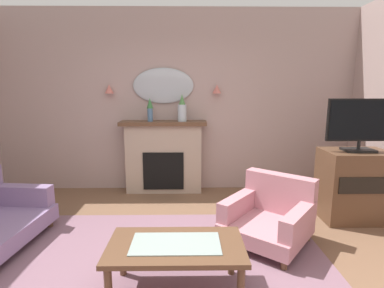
{
  "coord_description": "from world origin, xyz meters",
  "views": [
    {
      "loc": [
        0.21,
        -2.34,
        1.68
      ],
      "look_at": [
        0.26,
        1.34,
        0.98
      ],
      "focal_mm": 27.95,
      "sensor_mm": 36.0,
      "label": 1
    }
  ],
  "objects_px": {
    "wall_sconce_right": "(217,89)",
    "tv_cabinet": "(354,185)",
    "mantel_vase_right": "(150,109)",
    "wall_sconce_left": "(109,89)",
    "wall_mirror": "(163,86)",
    "coffee_table": "(176,250)",
    "armchair_beside_couch": "(270,215)",
    "fireplace": "(164,157)",
    "mantel_vase_centre": "(182,110)",
    "tv_flatscreen": "(361,124)"
  },
  "relations": [
    {
      "from": "armchair_beside_couch",
      "to": "tv_cabinet",
      "type": "height_order",
      "value": "tv_cabinet"
    },
    {
      "from": "wall_sconce_right",
      "to": "wall_sconce_left",
      "type": "bearing_deg",
      "value": 180.0
    },
    {
      "from": "fireplace",
      "to": "armchair_beside_couch",
      "type": "distance_m",
      "value": 2.1
    },
    {
      "from": "fireplace",
      "to": "wall_sconce_right",
      "type": "distance_m",
      "value": 1.38
    },
    {
      "from": "tv_cabinet",
      "to": "tv_flatscreen",
      "type": "xyz_separation_m",
      "value": [
        0.0,
        -0.02,
        0.8
      ]
    },
    {
      "from": "armchair_beside_couch",
      "to": "coffee_table",
      "type": "bearing_deg",
      "value": -139.53
    },
    {
      "from": "mantel_vase_centre",
      "to": "wall_sconce_left",
      "type": "bearing_deg",
      "value": 174.04
    },
    {
      "from": "fireplace",
      "to": "wall_mirror",
      "type": "bearing_deg",
      "value": 90.0
    },
    {
      "from": "tv_flatscreen",
      "to": "tv_cabinet",
      "type": "bearing_deg",
      "value": 90.0
    },
    {
      "from": "mantel_vase_right",
      "to": "coffee_table",
      "type": "bearing_deg",
      "value": -78.73
    },
    {
      "from": "wall_mirror",
      "to": "tv_cabinet",
      "type": "bearing_deg",
      "value": -25.81
    },
    {
      "from": "wall_sconce_right",
      "to": "tv_cabinet",
      "type": "relative_size",
      "value": 0.16
    },
    {
      "from": "wall_sconce_right",
      "to": "tv_flatscreen",
      "type": "bearing_deg",
      "value": -35.5
    },
    {
      "from": "wall_mirror",
      "to": "armchair_beside_couch",
      "type": "relative_size",
      "value": 0.84
    },
    {
      "from": "mantel_vase_centre",
      "to": "wall_sconce_left",
      "type": "xyz_separation_m",
      "value": [
        -1.15,
        0.12,
        0.32
      ]
    },
    {
      "from": "mantel_vase_right",
      "to": "wall_sconce_left",
      "type": "height_order",
      "value": "wall_sconce_left"
    },
    {
      "from": "mantel_vase_right",
      "to": "mantel_vase_centre",
      "type": "bearing_deg",
      "value": 0.0
    },
    {
      "from": "mantel_vase_right",
      "to": "tv_flatscreen",
      "type": "bearing_deg",
      "value": -21.46
    },
    {
      "from": "mantel_vase_right",
      "to": "armchair_beside_couch",
      "type": "bearing_deg",
      "value": -47.15
    },
    {
      "from": "armchair_beside_couch",
      "to": "tv_cabinet",
      "type": "bearing_deg",
      "value": 24.76
    },
    {
      "from": "mantel_vase_right",
      "to": "wall_mirror",
      "type": "relative_size",
      "value": 0.38
    },
    {
      "from": "wall_mirror",
      "to": "coffee_table",
      "type": "bearing_deg",
      "value": -83.69
    },
    {
      "from": "wall_sconce_right",
      "to": "armchair_beside_couch",
      "type": "distance_m",
      "value": 2.24
    },
    {
      "from": "fireplace",
      "to": "tv_flatscreen",
      "type": "height_order",
      "value": "tv_flatscreen"
    },
    {
      "from": "wall_sconce_right",
      "to": "tv_cabinet",
      "type": "distance_m",
      "value": 2.36
    },
    {
      "from": "mantel_vase_right",
      "to": "wall_mirror",
      "type": "height_order",
      "value": "wall_mirror"
    },
    {
      "from": "mantel_vase_right",
      "to": "wall_sconce_right",
      "type": "bearing_deg",
      "value": 6.52
    },
    {
      "from": "mantel_vase_right",
      "to": "tv_flatscreen",
      "type": "distance_m",
      "value": 2.92
    },
    {
      "from": "wall_mirror",
      "to": "tv_cabinet",
      "type": "xyz_separation_m",
      "value": [
        2.51,
        -1.22,
        -1.26
      ]
    },
    {
      "from": "mantel_vase_right",
      "to": "wall_mirror",
      "type": "xyz_separation_m",
      "value": [
        0.2,
        0.17,
        0.35
      ]
    },
    {
      "from": "fireplace",
      "to": "tv_flatscreen",
      "type": "xyz_separation_m",
      "value": [
        2.51,
        -1.09,
        0.68
      ]
    },
    {
      "from": "tv_cabinet",
      "to": "coffee_table",
      "type": "bearing_deg",
      "value": -147.47
    },
    {
      "from": "mantel_vase_right",
      "to": "tv_cabinet",
      "type": "distance_m",
      "value": 3.05
    },
    {
      "from": "mantel_vase_centre",
      "to": "tv_flatscreen",
      "type": "bearing_deg",
      "value": -25.73
    },
    {
      "from": "mantel_vase_centre",
      "to": "armchair_beside_couch",
      "type": "bearing_deg",
      "value": -58.33
    },
    {
      "from": "wall_mirror",
      "to": "coffee_table",
      "type": "xyz_separation_m",
      "value": [
        0.29,
        -2.63,
        -1.33
      ]
    },
    {
      "from": "mantel_vase_centre",
      "to": "tv_cabinet",
      "type": "relative_size",
      "value": 0.47
    },
    {
      "from": "mantel_vase_right",
      "to": "wall_sconce_left",
      "type": "xyz_separation_m",
      "value": [
        -0.65,
        0.12,
        0.3
      ]
    },
    {
      "from": "tv_flatscreen",
      "to": "mantel_vase_centre",
      "type": "bearing_deg",
      "value": 154.27
    },
    {
      "from": "fireplace",
      "to": "tv_cabinet",
      "type": "bearing_deg",
      "value": -23.14
    },
    {
      "from": "mantel_vase_right",
      "to": "wall_mirror",
      "type": "bearing_deg",
      "value": 40.36
    },
    {
      "from": "wall_mirror",
      "to": "wall_sconce_left",
      "type": "relative_size",
      "value": 6.86
    },
    {
      "from": "fireplace",
      "to": "mantel_vase_centre",
      "type": "height_order",
      "value": "mantel_vase_centre"
    },
    {
      "from": "mantel_vase_right",
      "to": "wall_sconce_left",
      "type": "distance_m",
      "value": 0.73
    },
    {
      "from": "mantel_vase_centre",
      "to": "wall_mirror",
      "type": "distance_m",
      "value": 0.5
    },
    {
      "from": "fireplace",
      "to": "coffee_table",
      "type": "bearing_deg",
      "value": -83.34
    },
    {
      "from": "armchair_beside_couch",
      "to": "tv_cabinet",
      "type": "relative_size",
      "value": 1.27
    },
    {
      "from": "mantel_vase_centre",
      "to": "wall_mirror",
      "type": "relative_size",
      "value": 0.44
    },
    {
      "from": "wall_sconce_right",
      "to": "armchair_beside_couch",
      "type": "height_order",
      "value": "wall_sconce_right"
    },
    {
      "from": "wall_sconce_left",
      "to": "coffee_table",
      "type": "height_order",
      "value": "wall_sconce_left"
    }
  ]
}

